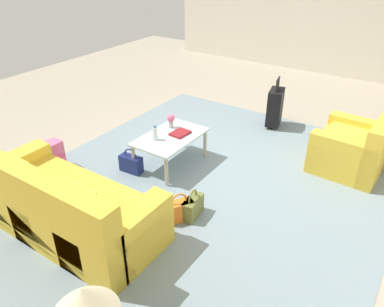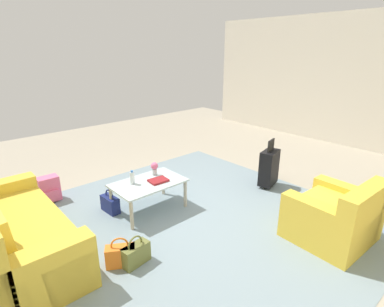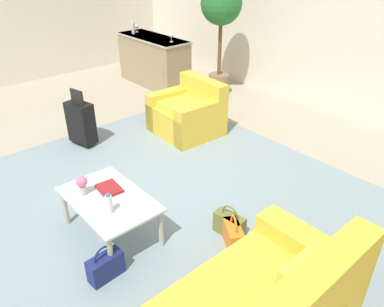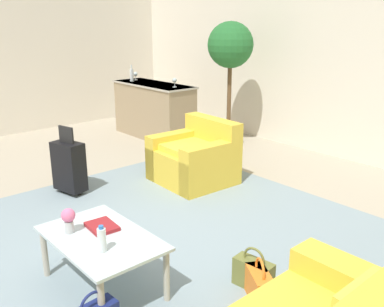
{
  "view_description": "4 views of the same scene",
  "coord_description": "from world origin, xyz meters",
  "px_view_note": "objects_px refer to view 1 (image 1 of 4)",
  "views": [
    {
      "loc": [
        4.03,
        2.29,
        2.77
      ],
      "look_at": [
        0.93,
        0.21,
        0.65
      ],
      "focal_mm": 35.0,
      "sensor_mm": 36.0,
      "label": 1
    },
    {
      "loc": [
        2.57,
        2.86,
        2.27
      ],
      "look_at": [
        -0.03,
        -0.03,
        0.91
      ],
      "focal_mm": 28.0,
      "sensor_mm": 36.0,
      "label": 2
    },
    {
      "loc": [
        3.16,
        -1.83,
        2.63
      ],
      "look_at": [
        0.58,
        0.42,
        0.69
      ],
      "focal_mm": 35.0,
      "sensor_mm": 36.0,
      "label": 3
    },
    {
      "loc": [
        3.09,
        -1.93,
        2.05
      ],
      "look_at": [
        0.69,
        0.18,
        1.06
      ],
      "focal_mm": 40.0,
      "sensor_mm": 36.0,
      "label": 4
    }
  ],
  "objects_px": {
    "suitcase_black": "(275,107)",
    "coffee_table": "(170,140)",
    "handbag_olive": "(193,207)",
    "table_lamp": "(84,303)",
    "armchair": "(355,151)",
    "coffee_table_book": "(180,133)",
    "handbag_navy": "(131,163)",
    "water_bottle": "(155,133)",
    "handbag_orange": "(179,210)",
    "backpack_pink": "(52,157)",
    "flower_vase": "(171,120)",
    "couch": "(61,210)"
  },
  "relations": [
    {
      "from": "armchair",
      "to": "handbag_navy",
      "type": "distance_m",
      "value": 3.06
    },
    {
      "from": "table_lamp",
      "to": "handbag_navy",
      "type": "xyz_separation_m",
      "value": [
        -2.34,
        -1.84,
        -0.88
      ]
    },
    {
      "from": "flower_vase",
      "to": "backpack_pink",
      "type": "bearing_deg",
      "value": -43.04
    },
    {
      "from": "table_lamp",
      "to": "handbag_navy",
      "type": "bearing_deg",
      "value": -141.85
    },
    {
      "from": "handbag_olive",
      "to": "suitcase_black",
      "type": "bearing_deg",
      "value": -175.99
    },
    {
      "from": "couch",
      "to": "flower_vase",
      "type": "bearing_deg",
      "value": -178.58
    },
    {
      "from": "water_bottle",
      "to": "handbag_olive",
      "type": "bearing_deg",
      "value": 59.31
    },
    {
      "from": "coffee_table",
      "to": "handbag_orange",
      "type": "xyz_separation_m",
      "value": [
        0.93,
        0.8,
        -0.26
      ]
    },
    {
      "from": "couch",
      "to": "water_bottle",
      "type": "height_order",
      "value": "couch"
    },
    {
      "from": "armchair",
      "to": "water_bottle",
      "type": "xyz_separation_m",
      "value": [
        1.5,
        -2.27,
        0.26
      ]
    },
    {
      "from": "armchair",
      "to": "water_bottle",
      "type": "height_order",
      "value": "armchair"
    },
    {
      "from": "flower_vase",
      "to": "couch",
      "type": "bearing_deg",
      "value": 1.42
    },
    {
      "from": "coffee_table_book",
      "to": "suitcase_black",
      "type": "distance_m",
      "value": 1.98
    },
    {
      "from": "water_bottle",
      "to": "flower_vase",
      "type": "xyz_separation_m",
      "value": [
        -0.42,
        -0.05,
        0.03
      ]
    },
    {
      "from": "table_lamp",
      "to": "handbag_navy",
      "type": "height_order",
      "value": "table_lamp"
    },
    {
      "from": "water_bottle",
      "to": "handbag_olive",
      "type": "xyz_separation_m",
      "value": [
        0.59,
        1.0,
        -0.42
      ]
    },
    {
      "from": "armchair",
      "to": "coffee_table_book",
      "type": "relative_size",
      "value": 3.76
    },
    {
      "from": "handbag_navy",
      "to": "handbag_orange",
      "type": "xyz_separation_m",
      "value": [
        0.47,
        1.14,
        0.0
      ]
    },
    {
      "from": "handbag_olive",
      "to": "coffee_table",
      "type": "bearing_deg",
      "value": -131.45
    },
    {
      "from": "couch",
      "to": "handbag_orange",
      "type": "distance_m",
      "value": 1.27
    },
    {
      "from": "suitcase_black",
      "to": "coffee_table",
      "type": "bearing_deg",
      "value": -19.29
    },
    {
      "from": "suitcase_black",
      "to": "handbag_navy",
      "type": "height_order",
      "value": "suitcase_black"
    },
    {
      "from": "handbag_navy",
      "to": "armchair",
      "type": "bearing_deg",
      "value": 125.07
    },
    {
      "from": "handbag_olive",
      "to": "backpack_pink",
      "type": "bearing_deg",
      "value": -84.52
    },
    {
      "from": "couch",
      "to": "table_lamp",
      "type": "height_order",
      "value": "table_lamp"
    },
    {
      "from": "handbag_orange",
      "to": "backpack_pink",
      "type": "height_order",
      "value": "backpack_pink"
    },
    {
      "from": "coffee_table",
      "to": "handbag_orange",
      "type": "distance_m",
      "value": 1.26
    },
    {
      "from": "water_bottle",
      "to": "armchair",
      "type": "bearing_deg",
      "value": 123.45
    },
    {
      "from": "coffee_table",
      "to": "handbag_orange",
      "type": "relative_size",
      "value": 2.87
    },
    {
      "from": "water_bottle",
      "to": "suitcase_black",
      "type": "relative_size",
      "value": 0.24
    },
    {
      "from": "flower_vase",
      "to": "suitcase_black",
      "type": "xyz_separation_m",
      "value": [
        -1.78,
        0.85,
        -0.22
      ]
    },
    {
      "from": "water_bottle",
      "to": "table_lamp",
      "type": "relative_size",
      "value": 0.36
    },
    {
      "from": "flower_vase",
      "to": "handbag_orange",
      "type": "height_order",
      "value": "flower_vase"
    },
    {
      "from": "handbag_olive",
      "to": "table_lamp",
      "type": "bearing_deg",
      "value": 16.74
    },
    {
      "from": "suitcase_black",
      "to": "handbag_navy",
      "type": "relative_size",
      "value": 2.37
    },
    {
      "from": "coffee_table",
      "to": "coffee_table_book",
      "type": "height_order",
      "value": "coffee_table_book"
    },
    {
      "from": "table_lamp",
      "to": "handbag_olive",
      "type": "relative_size",
      "value": 1.58
    },
    {
      "from": "armchair",
      "to": "backpack_pink",
      "type": "height_order",
      "value": "armchair"
    },
    {
      "from": "flower_vase",
      "to": "coffee_table_book",
      "type": "bearing_deg",
      "value": 66.5
    },
    {
      "from": "water_bottle",
      "to": "backpack_pink",
      "type": "xyz_separation_m",
      "value": [
        0.8,
        -1.19,
        -0.35
      ]
    },
    {
      "from": "water_bottle",
      "to": "coffee_table_book",
      "type": "bearing_deg",
      "value": 150.64
    },
    {
      "from": "coffee_table_book",
      "to": "couch",
      "type": "bearing_deg",
      "value": -0.63
    },
    {
      "from": "coffee_table_book",
      "to": "backpack_pink",
      "type": "bearing_deg",
      "value": -45.98
    },
    {
      "from": "flower_vase",
      "to": "handbag_orange",
      "type": "relative_size",
      "value": 0.57
    },
    {
      "from": "couch",
      "to": "table_lamp",
      "type": "bearing_deg",
      "value": 57.94
    },
    {
      "from": "coffee_table",
      "to": "suitcase_black",
      "type": "height_order",
      "value": "suitcase_black"
    },
    {
      "from": "suitcase_black",
      "to": "handbag_orange",
      "type": "relative_size",
      "value": 2.37
    },
    {
      "from": "suitcase_black",
      "to": "backpack_pink",
      "type": "height_order",
      "value": "suitcase_black"
    },
    {
      "from": "suitcase_black",
      "to": "table_lamp",
      "type": "bearing_deg",
      "value": 9.46
    },
    {
      "from": "coffee_table_book",
      "to": "backpack_pink",
      "type": "xyz_separation_m",
      "value": [
        1.12,
        -1.37,
        -0.28
      ]
    }
  ]
}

